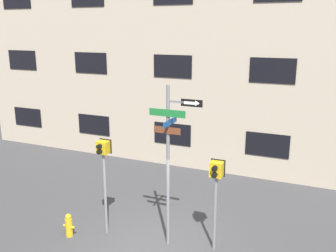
# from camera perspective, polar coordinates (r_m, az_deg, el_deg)

# --- Properties ---
(ground_plane) EXTENTS (60.00, 60.00, 0.00)m
(ground_plane) POSITION_cam_1_polar(r_m,az_deg,el_deg) (10.67, -2.46, -18.52)
(ground_plane) COLOR #38383A
(building_facade) EXTENTS (24.00, 0.63, 11.53)m
(building_facade) POSITION_cam_1_polar(r_m,az_deg,el_deg) (15.10, 8.44, 14.25)
(building_facade) COLOR tan
(building_facade) RESTS_ON ground_plane
(street_sign_pole) EXTENTS (1.41, 0.84, 4.47)m
(street_sign_pole) POSITION_cam_1_polar(r_m,az_deg,el_deg) (9.79, 0.37, -4.23)
(street_sign_pole) COLOR slate
(street_sign_pole) RESTS_ON ground_plane
(pedestrian_signal_left) EXTENTS (0.37, 0.40, 2.84)m
(pedestrian_signal_left) POSITION_cam_1_polar(r_m,az_deg,el_deg) (10.70, -9.79, -5.43)
(pedestrian_signal_left) COLOR slate
(pedestrian_signal_left) RESTS_ON ground_plane
(pedestrian_signal_right) EXTENTS (0.39, 0.40, 2.54)m
(pedestrian_signal_right) POSITION_cam_1_polar(r_m,az_deg,el_deg) (9.90, 7.34, -8.24)
(pedestrian_signal_right) COLOR slate
(pedestrian_signal_right) RESTS_ON ground_plane
(fire_hydrant) EXTENTS (0.37, 0.21, 0.70)m
(fire_hydrant) POSITION_cam_1_polar(r_m,az_deg,el_deg) (11.51, -14.87, -14.42)
(fire_hydrant) COLOR gold
(fire_hydrant) RESTS_ON ground_plane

